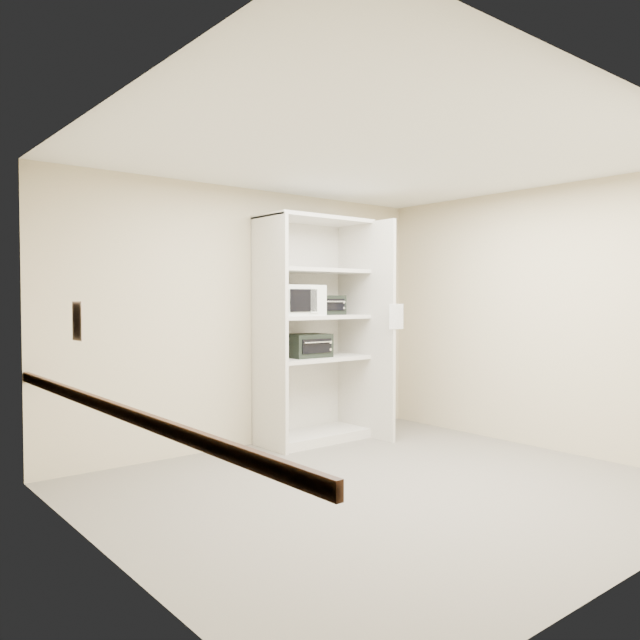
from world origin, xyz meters
TOP-DOWN VIEW (x-y plane):
  - floor at (0.00, 0.00)m, footprint 4.50×4.00m
  - ceiling at (0.00, 0.00)m, footprint 4.50×4.00m
  - wall_back at (0.00, 2.00)m, footprint 4.50×0.02m
  - wall_left at (-2.25, 0.00)m, footprint 0.02×4.00m
  - wall_right at (2.25, 0.00)m, footprint 0.02×4.00m
  - shelving_unit at (0.67, 1.70)m, footprint 1.24×0.92m
  - microwave at (0.33, 1.66)m, footprint 0.55×0.43m
  - toaster_oven_upper at (0.82, 1.75)m, footprint 0.40×0.32m
  - toaster_oven_lower at (0.52, 1.69)m, footprint 0.47×0.36m
  - paper_sign at (1.24, 1.07)m, footprint 0.21×0.01m
  - chair_rail at (-2.23, 0.00)m, footprint 0.04×3.98m
  - wall_poster at (-2.24, 0.63)m, footprint 0.01×0.19m

SIDE VIEW (x-z plane):
  - floor at x=0.00m, z-range -0.01..0.01m
  - chair_rail at x=-2.23m, z-range 0.86..0.94m
  - toaster_oven_lower at x=0.52m, z-range 0.92..1.17m
  - shelving_unit at x=0.67m, z-range -0.08..2.34m
  - wall_back at x=0.00m, z-range 0.00..2.70m
  - wall_left at x=-2.25m, z-range 0.00..2.70m
  - wall_right at x=2.25m, z-range 0.00..2.70m
  - paper_sign at x=1.24m, z-range 1.23..1.49m
  - wall_poster at x=-2.24m, z-range 1.27..1.53m
  - toaster_oven_upper at x=0.82m, z-range 1.37..1.58m
  - microwave at x=0.33m, z-range 1.37..1.69m
  - ceiling at x=0.00m, z-range 2.70..2.71m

